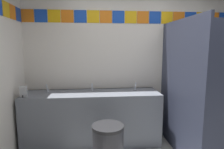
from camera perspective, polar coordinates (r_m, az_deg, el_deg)
name	(u,v)px	position (r m, az deg, el deg)	size (l,w,h in m)	color
wall_back	(135,64)	(3.47, 6.93, 2.98)	(3.80, 0.09, 2.52)	silver
vanity_counter	(93,117)	(3.25, -5.76, -12.34)	(2.15, 0.59, 0.85)	slate
faucet_left	(47,89)	(3.29, -18.50, -4.06)	(0.04, 0.10, 0.14)	silver
faucet_center	(92,88)	(3.21, -5.88, -3.99)	(0.04, 0.10, 0.14)	silver
faucet_right	(135,87)	(3.28, 6.78, -3.72)	(0.04, 0.10, 0.14)	silver
soap_dispenser	(23,92)	(3.12, -24.62, -4.59)	(0.09, 0.09, 0.16)	#B7BABF
stall_divider	(200,92)	(2.85, 24.39, -4.69)	(0.92, 1.38, 1.96)	#33384C
toilet	(205,124)	(3.65, 25.78, -13.04)	(0.39, 0.49, 0.74)	white
trash_bin	(108,149)	(2.59, -1.20, -21.09)	(0.40, 0.40, 0.62)	#333338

